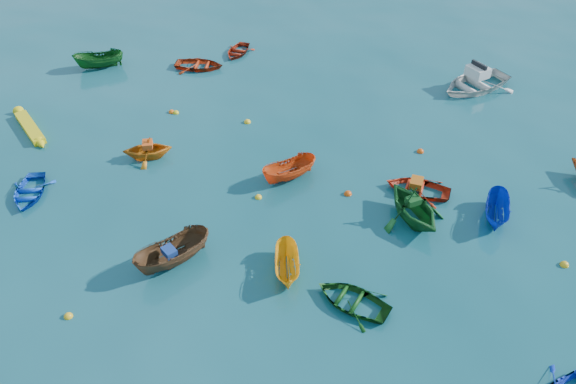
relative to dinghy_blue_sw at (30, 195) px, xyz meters
The scene contains 27 objects.
ground 10.05m from the dinghy_blue_sw, 11.94° to the left, with size 160.00×160.00×0.00m, color #0B4650.
dinghy_blue_sw is the anchor object (origin of this frame).
sampan_brown_mid 8.69m from the dinghy_blue_sw, ahead, with size 1.28×3.40×1.31m, color #55371F.
dinghy_orange_w 5.83m from the dinghy_blue_sw, 67.78° to the left, with size 2.10×2.43×1.28m, color orange.
sampan_yellow_mid 13.04m from the dinghy_blue_sw, 15.07° to the left, with size 1.01×2.68×1.04m, color #FBAB16.
dinghy_green_e 15.92m from the dinghy_blue_sw, 13.15° to the left, with size 2.09×2.93×0.61m, color #0F4312.
dinghy_red_nw 14.33m from the dinghy_blue_sw, 100.60° to the left, with size 2.23×3.11×0.65m, color #A42A0D.
sampan_orange_n 12.24m from the dinghy_blue_sw, 42.78° to the left, with size 1.11×2.95×1.14m, color #D14613.
dinghy_green_n 17.69m from the dinghy_blue_sw, 31.45° to the left, with size 2.90×3.36×1.77m, color #145720.
dinghy_red_ne 18.22m from the dinghy_blue_sw, 37.86° to the left, with size 2.14×2.99×0.62m, color #B2260E.
sampan_blue_far 21.43m from the dinghy_blue_sw, 32.67° to the left, with size 1.05×2.78×1.07m, color #0D2EAD.
dinghy_red_far 17.30m from the dinghy_blue_sw, 96.84° to the left, with size 1.87×2.62×0.54m, color #9C210D.
sampan_green_far 12.85m from the dinghy_blue_sw, 127.11° to the left, with size 1.18×3.12×1.21m, color #135219.
kayak_yellow 5.85m from the dinghy_blue_sw, 146.30° to the left, with size 0.64×4.24×0.43m, color gold, non-canonical shape.
motorboat_white 25.56m from the dinghy_blue_sw, 60.50° to the left, with size 3.37×4.71×1.58m, color silver.
tarp_blue_a 8.67m from the dinghy_blue_sw, ahead, with size 0.59×0.45×0.29m, color navy.
tarp_orange_a 5.93m from the dinghy_blue_sw, 67.61° to the left, with size 0.65×0.49×0.31m, color #DE4F16.
tarp_green_b 17.67m from the dinghy_blue_sw, 31.74° to the left, with size 0.59×0.45×0.29m, color #12491A.
tarp_orange_b 18.13m from the dinghy_blue_sw, 37.97° to the left, with size 0.73×0.56×0.36m, color #BA5A13.
buoy_ye_a 8.11m from the dinghy_blue_sw, 23.87° to the right, with size 0.33×0.33×0.33m, color gold.
buoy_ye_b 9.27m from the dinghy_blue_sw, 88.95° to the left, with size 0.34×0.34×0.34m, color yellow.
buoy_or_c 9.17m from the dinghy_blue_sw, 90.52° to the left, with size 0.34×0.34×0.34m, color #ED5E0C.
buoy_ye_c 10.73m from the dinghy_blue_sw, 35.98° to the left, with size 0.33×0.33×0.33m, color yellow.
buoy_or_d 14.92m from the dinghy_blue_sw, 37.22° to the left, with size 0.37×0.37×0.37m, color #D7480B.
buoy_ye_d 11.70m from the dinghy_blue_sw, 69.69° to the left, with size 0.38×0.38×0.38m, color yellow.
buoy_or_e 19.27m from the dinghy_blue_sw, 47.44° to the left, with size 0.37×0.37×0.37m, color #D5460B.
buoy_ye_e 23.80m from the dinghy_blue_sw, 26.19° to the left, with size 0.36×0.36×0.36m, color gold.
Camera 1 is at (12.03, -10.93, 16.83)m, focal length 35.00 mm.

